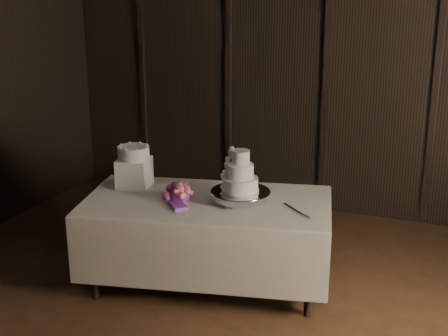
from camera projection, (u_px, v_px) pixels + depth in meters
room at (176, 165)px, 3.45m from camera, size 6.08×7.08×3.08m
display_table at (207, 239)px, 5.15m from camera, size 2.18×1.47×0.76m
cake_stand at (240, 196)px, 5.00m from camera, size 0.52×0.52×0.09m
wedding_cake at (237, 175)px, 4.94m from camera, size 0.31×0.28×0.34m
bouquet at (179, 194)px, 4.99m from camera, size 0.50×0.50×0.19m
box_pedestal at (134, 173)px, 5.33m from camera, size 0.30×0.30×0.25m
small_cake at (133, 153)px, 5.28m from camera, size 0.35×0.35×0.11m
cake_knife at (294, 209)px, 4.84m from camera, size 0.29×0.27×0.01m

